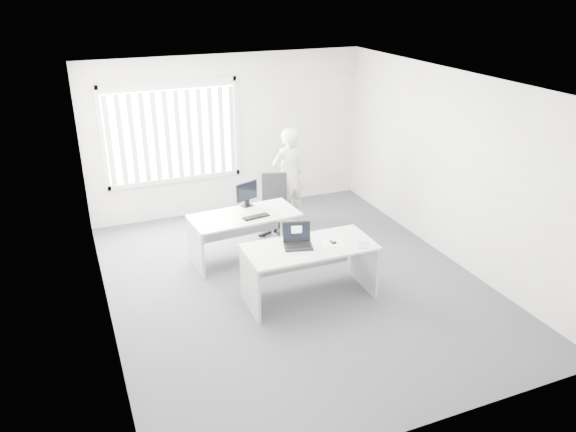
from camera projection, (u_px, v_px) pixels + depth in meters
name	position (u px, v px, depth m)	size (l,w,h in m)	color
ground	(294.00, 283.00, 7.94)	(6.00, 6.00, 0.00)	#4D4C53
wall_back	(229.00, 135.00, 9.93)	(5.00, 0.02, 2.80)	white
wall_front	(431.00, 303.00, 4.84)	(5.00, 0.02, 2.80)	white
wall_left	(97.00, 219.00, 6.51)	(0.02, 6.00, 2.80)	white
wall_right	(451.00, 167.00, 8.26)	(0.02, 6.00, 2.80)	white
ceiling	(295.00, 83.00, 6.83)	(5.00, 6.00, 0.02)	white
window	(172.00, 133.00, 9.49)	(2.32, 0.06, 1.76)	silver
blinds	(173.00, 135.00, 9.45)	(2.20, 0.10, 1.50)	white
desk_near	(310.00, 261.00, 7.36)	(1.71, 0.82, 0.77)	silver
desk_far	(245.00, 227.00, 8.42)	(1.65, 0.86, 0.73)	silver
office_chair	(275.00, 214.00, 9.41)	(0.71, 0.71, 0.99)	black
person	(288.00, 176.00, 9.59)	(0.62, 0.41, 1.69)	silver
laptop	(298.00, 237.00, 7.18)	(0.36, 0.32, 0.28)	black
paper_sheet	(332.00, 243.00, 7.36)	(0.27, 0.19, 0.00)	white
mouse	(333.00, 241.00, 7.35)	(0.06, 0.10, 0.04)	silver
booklet	(364.00, 245.00, 7.28)	(0.14, 0.20, 0.01)	white
keyboard	(256.00, 217.00, 8.24)	(0.40, 0.13, 0.02)	black
monitor	(247.00, 194.00, 8.57)	(0.39, 0.12, 0.39)	black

